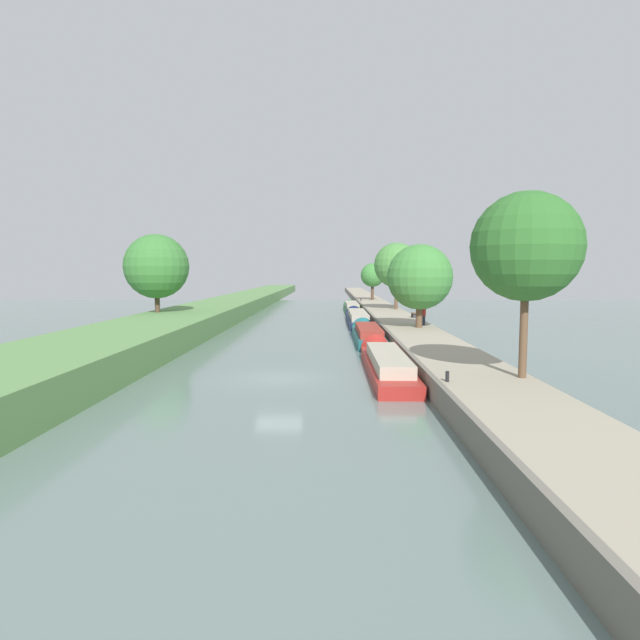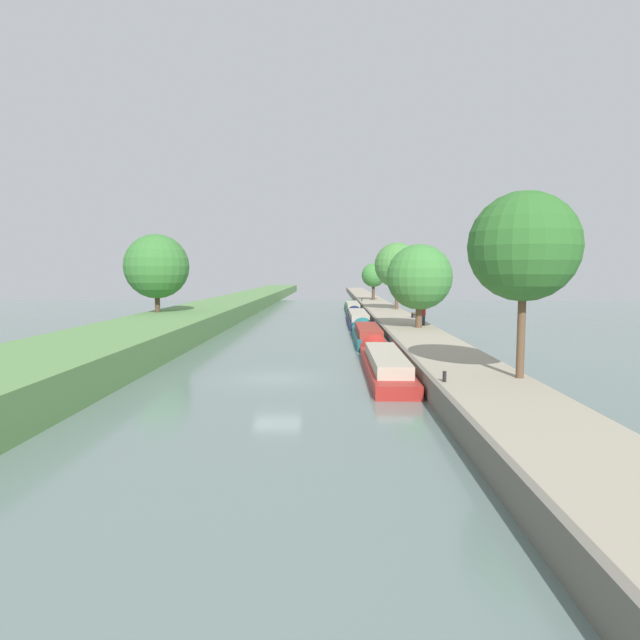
{
  "view_description": "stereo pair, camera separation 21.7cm",
  "coord_description": "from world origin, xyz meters",
  "px_view_note": "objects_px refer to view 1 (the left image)",
  "views": [
    {
      "loc": [
        2.72,
        -28.52,
        5.7
      ],
      "look_at": [
        1.77,
        24.07,
        1.0
      ],
      "focal_mm": 30.37,
      "sensor_mm": 36.0,
      "label": 1
    },
    {
      "loc": [
        2.93,
        -28.51,
        5.7
      ],
      "look_at": [
        1.77,
        24.07,
        1.0
      ],
      "focal_mm": 30.37,
      "sensor_mm": 36.0,
      "label": 2
    }
  ],
  "objects_px": {
    "mooring_bollard_near": "(447,376)",
    "park_bench": "(414,314)",
    "narrowboat_navy": "(357,318)",
    "mooring_bollard_far": "(361,300)",
    "person_walking": "(424,315)",
    "narrowboat_red": "(385,362)",
    "narrowboat_teal": "(367,334)",
    "narrowboat_green": "(351,307)"
  },
  "relations": [
    {
      "from": "mooring_bollard_near",
      "to": "park_bench",
      "type": "xyz_separation_m",
      "value": [
        3.59,
        32.13,
        0.12
      ]
    },
    {
      "from": "narrowboat_navy",
      "to": "mooring_bollard_near",
      "type": "height_order",
      "value": "mooring_bollard_near"
    },
    {
      "from": "mooring_bollard_near",
      "to": "mooring_bollard_far",
      "type": "bearing_deg",
      "value": 90.0
    },
    {
      "from": "narrowboat_navy",
      "to": "person_walking",
      "type": "bearing_deg",
      "value": -69.13
    },
    {
      "from": "person_walking",
      "to": "narrowboat_navy",
      "type": "bearing_deg",
      "value": 110.87
    },
    {
      "from": "narrowboat_red",
      "to": "narrowboat_teal",
      "type": "relative_size",
      "value": 1.09
    },
    {
      "from": "mooring_bollard_near",
      "to": "park_bench",
      "type": "relative_size",
      "value": 0.3
    },
    {
      "from": "park_bench",
      "to": "mooring_bollard_far",
      "type": "bearing_deg",
      "value": 96.59
    },
    {
      "from": "person_walking",
      "to": "mooring_bollard_far",
      "type": "height_order",
      "value": "person_walking"
    },
    {
      "from": "narrowboat_green",
      "to": "mooring_bollard_far",
      "type": "height_order",
      "value": "mooring_bollard_far"
    },
    {
      "from": "narrowboat_red",
      "to": "park_bench",
      "type": "xyz_separation_m",
      "value": [
        5.36,
        23.96,
        0.89
      ]
    },
    {
      "from": "narrowboat_green",
      "to": "narrowboat_navy",
      "type": "bearing_deg",
      "value": -90.3
    },
    {
      "from": "narrowboat_teal",
      "to": "narrowboat_navy",
      "type": "relative_size",
      "value": 0.75
    },
    {
      "from": "narrowboat_teal",
      "to": "mooring_bollard_near",
      "type": "distance_m",
      "value": 22.37
    },
    {
      "from": "narrowboat_teal",
      "to": "narrowboat_red",
      "type": "bearing_deg",
      "value": -89.76
    },
    {
      "from": "park_bench",
      "to": "narrowboat_teal",
      "type": "bearing_deg",
      "value": -118.83
    },
    {
      "from": "narrowboat_teal",
      "to": "person_walking",
      "type": "relative_size",
      "value": 7.78
    },
    {
      "from": "narrowboat_navy",
      "to": "person_walking",
      "type": "xyz_separation_m",
      "value": [
        5.12,
        -13.42,
        1.38
      ]
    },
    {
      "from": "narrowboat_red",
      "to": "mooring_bollard_far",
      "type": "bearing_deg",
      "value": 88.15
    },
    {
      "from": "narrowboat_green",
      "to": "park_bench",
      "type": "distance_m",
      "value": 24.51
    },
    {
      "from": "narrowboat_green",
      "to": "person_walking",
      "type": "relative_size",
      "value": 9.94
    },
    {
      "from": "narrowboat_green",
      "to": "park_bench",
      "type": "bearing_deg",
      "value": -77.29
    },
    {
      "from": "narrowboat_green",
      "to": "person_walking",
      "type": "bearing_deg",
      "value": -80.99
    },
    {
      "from": "narrowboat_navy",
      "to": "mooring_bollard_far",
      "type": "relative_size",
      "value": 38.4
    },
    {
      "from": "narrowboat_navy",
      "to": "mooring_bollard_near",
      "type": "xyz_separation_m",
      "value": [
        1.9,
        -37.77,
        0.73
      ]
    },
    {
      "from": "mooring_bollard_near",
      "to": "narrowboat_green",
      "type": "bearing_deg",
      "value": 91.84
    },
    {
      "from": "narrowboat_teal",
      "to": "narrowboat_navy",
      "type": "bearing_deg",
      "value": 90.22
    },
    {
      "from": "mooring_bollard_near",
      "to": "park_bench",
      "type": "distance_m",
      "value": 32.33
    },
    {
      "from": "narrowboat_green",
      "to": "park_bench",
      "type": "xyz_separation_m",
      "value": [
        5.39,
        -23.89,
        0.88
      ]
    },
    {
      "from": "narrowboat_teal",
      "to": "person_walking",
      "type": "bearing_deg",
      "value": 22.34
    },
    {
      "from": "narrowboat_red",
      "to": "park_bench",
      "type": "distance_m",
      "value": 24.57
    },
    {
      "from": "mooring_bollard_near",
      "to": "park_bench",
      "type": "height_order",
      "value": "park_bench"
    },
    {
      "from": "narrowboat_red",
      "to": "mooring_bollard_near",
      "type": "height_order",
      "value": "mooring_bollard_near"
    },
    {
      "from": "narrowboat_green",
      "to": "mooring_bollard_far",
      "type": "xyz_separation_m",
      "value": [
        1.8,
        7.15,
        0.75
      ]
    },
    {
      "from": "narrowboat_navy",
      "to": "narrowboat_green",
      "type": "relative_size",
      "value": 1.05
    },
    {
      "from": "narrowboat_red",
      "to": "mooring_bollard_near",
      "type": "bearing_deg",
      "value": -77.72
    },
    {
      "from": "narrowboat_red",
      "to": "mooring_bollard_far",
      "type": "relative_size",
      "value": 31.31
    },
    {
      "from": "narrowboat_teal",
      "to": "narrowboat_navy",
      "type": "xyz_separation_m",
      "value": [
        -0.06,
        15.49,
        0.03
      ]
    },
    {
      "from": "narrowboat_red",
      "to": "narrowboat_green",
      "type": "distance_m",
      "value": 47.86
    },
    {
      "from": "narrowboat_red",
      "to": "person_walking",
      "type": "distance_m",
      "value": 17.0
    },
    {
      "from": "narrowboat_teal",
      "to": "person_walking",
      "type": "xyz_separation_m",
      "value": [
        5.06,
        2.08,
        1.4
      ]
    },
    {
      "from": "narrowboat_teal",
      "to": "mooring_bollard_near",
      "type": "relative_size",
      "value": 28.7
    }
  ]
}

